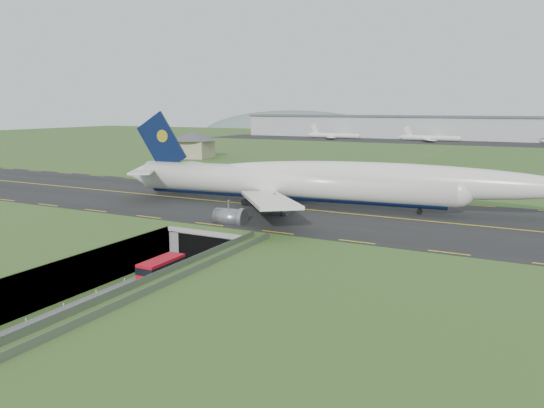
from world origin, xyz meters
The scene contains 10 objects.
ground centered at (0.00, 0.00, 0.00)m, with size 900.00×900.00×0.00m, color #2D5321.
airfield_deck centered at (0.00, 0.00, 3.00)m, with size 800.00×800.00×6.00m, color gray.
trench_road centered at (0.00, -7.50, 0.10)m, with size 12.00×75.00×0.20m, color slate.
taxiway centered at (0.00, 33.00, 6.09)m, with size 800.00×44.00×0.18m, color black.
tunnel_portal centered at (0.00, 16.71, 3.33)m, with size 17.00×22.30×6.00m.
guideway centered at (11.00, -19.11, 5.32)m, with size 3.00×53.00×7.05m.
jumbo_jet centered at (9.48, 36.36, 11.61)m, with size 99.06×62.62×20.83m.
shuttle_tram centered at (-1.08, -2.92, 1.90)m, with size 3.40×8.63×3.48m.
service_building centered at (-80.46, 116.85, 12.63)m, with size 23.88×23.88×11.19m.
cargo_terminal centered at (-0.07, 299.41, 13.96)m, with size 320.00×67.00×15.60m.
Camera 1 is at (51.29, -66.37, 27.13)m, focal length 35.00 mm.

